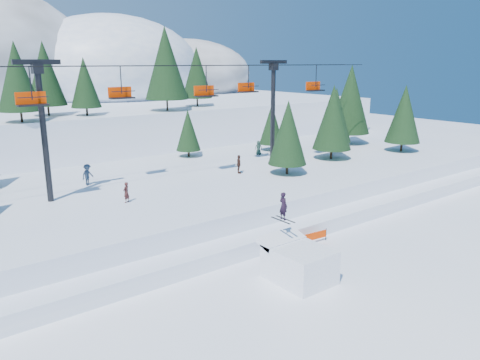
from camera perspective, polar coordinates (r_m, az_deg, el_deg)
ground at (r=28.02m, az=8.30°, el=-12.69°), size 160.00×160.00×0.00m
mid_shelf at (r=41.21m, az=-9.82°, el=-2.00°), size 70.00×22.00×2.50m
berm at (r=33.33m, az=-1.61°, el=-7.00°), size 70.00×6.00×1.10m
jump_kicker at (r=28.27m, az=7.07°, el=-9.84°), size 3.00×4.28×5.05m
chairlift at (r=40.55m, az=-8.31°, el=9.42°), size 46.00×3.21×10.28m
conifer_stand at (r=41.29m, az=-6.71°, el=6.51°), size 61.78×15.66×10.32m
distant_skiers at (r=39.54m, az=-13.90°, el=0.30°), size 31.93×8.80×1.87m
banner_near at (r=33.80m, az=8.69°, el=-6.88°), size 2.85×0.30×0.90m
banner_far at (r=37.83m, az=11.99°, el=-4.71°), size 2.73×0.91×0.90m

